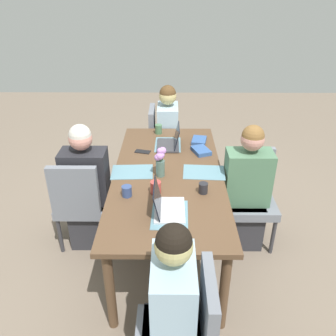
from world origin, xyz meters
name	(u,v)px	position (x,y,z in m)	size (l,w,h in m)	color
ground_plane	(168,240)	(0.00, 0.00, 0.00)	(10.00, 10.00, 0.00)	#756656
dining_table	(168,181)	(0.00, 0.00, 0.68)	(2.04, 0.95, 0.76)	brown
chair_head_left_left_near	(162,140)	(-1.30, -0.09, 0.50)	(0.44, 0.44, 0.90)	slate
person_head_left_left_near	(168,139)	(-1.24, -0.01, 0.53)	(0.40, 0.36, 1.19)	#2D2D33
chair_near_left_mid	(80,200)	(0.04, -0.80, 0.50)	(0.44, 0.44, 0.90)	slate
person_near_left_mid	(88,193)	(-0.03, -0.74, 0.53)	(0.36, 0.40, 1.19)	#2D2D33
chair_head_right_left_far	(186,331)	(1.35, 0.11, 0.50)	(0.44, 0.44, 0.90)	slate
person_head_right_left_far	(173,318)	(1.29, 0.04, 0.53)	(0.40, 0.36, 1.19)	#2D2D33
chair_far_right_near	(250,192)	(-0.10, 0.77, 0.50)	(0.44, 0.44, 0.90)	slate
person_far_right_near	(246,194)	(-0.03, 0.71, 0.53)	(0.36, 0.40, 1.19)	#2D2D33
flower_vase	(160,160)	(0.05, -0.06, 0.91)	(0.09, 0.10, 0.26)	#4C6B60
placemat_head_left_left_near	(168,145)	(-0.58, -0.01, 0.76)	(0.36, 0.26, 0.00)	slate
placemat_near_left_mid	(132,172)	(-0.02, -0.31, 0.76)	(0.36, 0.26, 0.00)	slate
placemat_head_right_left_far	(170,215)	(0.61, 0.02, 0.76)	(0.36, 0.26, 0.00)	slate
placemat_far_right_near	(204,172)	(-0.01, 0.31, 0.76)	(0.36, 0.26, 0.00)	slate
laptop_head_left_left_near	(171,142)	(-0.55, 0.02, 0.80)	(0.32, 0.22, 0.21)	#38383D
laptop_head_right_left_far	(166,206)	(0.57, -0.01, 0.80)	(0.32, 0.22, 0.21)	silver
coffee_mug_near_left	(203,188)	(0.31, 0.28, 0.80)	(0.07, 0.07, 0.09)	#232328
coffee_mug_near_right	(158,129)	(-0.88, -0.11, 0.81)	(0.08, 0.08, 0.10)	#47704C
coffee_mug_centre_left	(156,187)	(0.32, -0.09, 0.81)	(0.08, 0.08, 0.10)	#AD3D38
coffee_mug_centre_right	(127,191)	(0.36, -0.32, 0.80)	(0.08, 0.08, 0.09)	#33477A
book_red_cover	(199,140)	(-0.66, 0.32, 0.78)	(0.20, 0.14, 0.03)	#335693
book_blue_cover	(201,151)	(-0.41, 0.32, 0.78)	(0.20, 0.14, 0.04)	#335693
phone_black	(143,152)	(-0.42, -0.25, 0.76)	(0.15, 0.07, 0.01)	black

